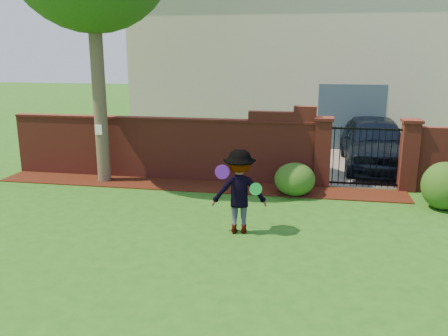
% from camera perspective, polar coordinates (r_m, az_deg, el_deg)
% --- Properties ---
extents(ground, '(80.00, 80.00, 0.01)m').
position_cam_1_polar(ground, '(9.52, -2.73, -8.16)').
color(ground, '#235B16').
rests_on(ground, ground).
extents(mulch_bed, '(11.10, 1.08, 0.03)m').
position_cam_1_polar(mulch_bed, '(12.79, -3.49, -2.17)').
color(mulch_bed, '#331209').
rests_on(mulch_bed, ground).
extents(brick_wall, '(8.70, 0.31, 2.16)m').
position_cam_1_polar(brick_wall, '(13.47, -7.26, 2.58)').
color(brick_wall, maroon).
rests_on(brick_wall, ground).
extents(pillar_left, '(0.50, 0.50, 1.88)m').
position_cam_1_polar(pillar_left, '(12.85, 11.85, 1.95)').
color(pillar_left, maroon).
rests_on(pillar_left, ground).
extents(pillar_right, '(0.50, 0.50, 1.88)m').
position_cam_1_polar(pillar_right, '(13.10, 21.51, 1.49)').
color(pillar_right, maroon).
rests_on(pillar_right, ground).
extents(iron_gate, '(1.78, 0.03, 1.60)m').
position_cam_1_polar(iron_gate, '(12.95, 16.70, 1.28)').
color(iron_gate, black).
rests_on(iron_gate, ground).
extents(driveway, '(3.20, 8.00, 0.01)m').
position_cam_1_polar(driveway, '(17.02, 15.14, 1.45)').
color(driveway, slate).
rests_on(driveway, ground).
extents(house, '(12.40, 6.40, 6.30)m').
position_cam_1_polar(house, '(20.59, 7.77, 12.81)').
color(house, beige).
rests_on(house, ground).
extents(car, '(1.91, 4.71, 1.60)m').
position_cam_1_polar(car, '(15.21, 17.90, 2.85)').
color(car, black).
rests_on(car, ground).
extents(paper_notice, '(0.20, 0.01, 0.28)m').
position_cam_1_polar(paper_notice, '(13.22, -14.98, 4.52)').
color(paper_notice, white).
rests_on(paper_notice, tree).
extents(shrub_left, '(1.03, 1.03, 0.84)m').
position_cam_1_polar(shrub_left, '(12.02, 8.58, -1.37)').
color(shrub_left, '#1B4A16').
rests_on(shrub_left, ground).
extents(shrub_middle, '(1.01, 1.01, 1.12)m').
position_cam_1_polar(shrub_middle, '(11.97, 25.13, -1.97)').
color(shrub_middle, '#1B4A16').
rests_on(shrub_middle, ground).
extents(man, '(1.19, 0.81, 1.71)m').
position_cam_1_polar(man, '(9.36, 1.84, -2.95)').
color(man, gray).
rests_on(man, ground).
extents(frisbee_purple, '(0.29, 0.19, 0.28)m').
position_cam_1_polar(frisbee_purple, '(9.05, -0.21, -0.48)').
color(frisbee_purple, '#641BAA').
rests_on(frisbee_purple, man).
extents(frisbee_green, '(0.25, 0.09, 0.25)m').
position_cam_1_polar(frisbee_green, '(9.15, 3.87, -2.56)').
color(frisbee_green, '#1BD046').
rests_on(frisbee_green, man).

